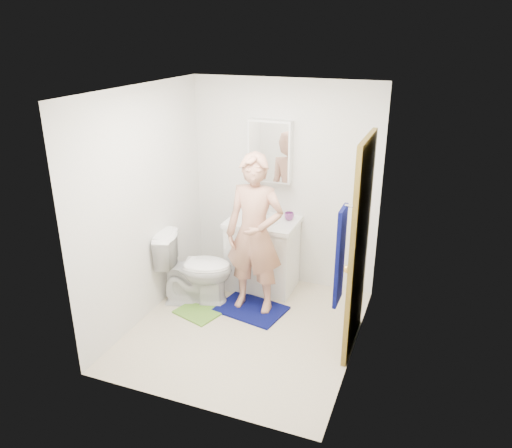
{
  "coord_description": "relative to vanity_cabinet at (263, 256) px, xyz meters",
  "views": [
    {
      "loc": [
        1.67,
        -4.05,
        2.9
      ],
      "look_at": [
        0.02,
        0.25,
        1.07
      ],
      "focal_mm": 35.0,
      "sensor_mm": 36.0,
      "label": 1
    }
  ],
  "objects": [
    {
      "name": "soap_dispenser",
      "position": [
        -0.16,
        -0.01,
        0.54
      ],
      "size": [
        0.1,
        0.1,
        0.18
      ],
      "primitive_type": "imported",
      "rotation": [
        0.0,
        0.0,
        0.26
      ],
      "color": "#BA5D57",
      "rests_on": "countertop"
    },
    {
      "name": "wall_back",
      "position": [
        0.15,
        0.3,
        0.8
      ],
      "size": [
        2.2,
        0.02,
        2.4
      ],
      "primitive_type": "cube",
      "color": "silver",
      "rests_on": "ground"
    },
    {
      "name": "man",
      "position": [
        0.09,
        -0.5,
        0.48
      ],
      "size": [
        0.63,
        0.42,
        1.72
      ],
      "primitive_type": "imported",
      "rotation": [
        0.0,
        0.0,
        0.01
      ],
      "color": "tan",
      "rests_on": "bath_mat"
    },
    {
      "name": "countertop",
      "position": [
        0.0,
        0.0,
        0.43
      ],
      "size": [
        0.79,
        0.59,
        0.05
      ],
      "primitive_type": "cube",
      "color": "white",
      "rests_on": "vanity_cabinet"
    },
    {
      "name": "sink_basin",
      "position": [
        0.0,
        0.0,
        0.44
      ],
      "size": [
        0.4,
        0.4,
        0.03
      ],
      "primitive_type": "cylinder",
      "color": "white",
      "rests_on": "countertop"
    },
    {
      "name": "wall_front",
      "position": [
        0.15,
        -2.12,
        0.8
      ],
      "size": [
        2.2,
        0.02,
        2.4
      ],
      "primitive_type": "cube",
      "color": "silver",
      "rests_on": "ground"
    },
    {
      "name": "green_rug",
      "position": [
        -0.44,
        -0.81,
        -0.39
      ],
      "size": [
        0.55,
        0.5,
        0.02
      ],
      "primitive_type": "cube",
      "rotation": [
        0.0,
        0.0,
        -0.31
      ],
      "color": "#619832",
      "rests_on": "floor"
    },
    {
      "name": "medicine_cabinet",
      "position": [
        0.0,
        0.22,
        1.2
      ],
      "size": [
        0.5,
        0.12,
        0.7
      ],
      "primitive_type": "cube",
      "color": "white",
      "rests_on": "wall_back"
    },
    {
      "name": "bath_mat",
      "position": [
        0.07,
        -0.55,
        -0.39
      ],
      "size": [
        0.79,
        0.63,
        0.02
      ],
      "primitive_type": "cube",
      "rotation": [
        0.0,
        0.0,
        -0.19
      ],
      "color": "#080D50",
      "rests_on": "floor"
    },
    {
      "name": "door_knob",
      "position": [
        1.18,
        -1.08,
        0.55
      ],
      "size": [
        0.07,
        0.07,
        0.07
      ],
      "primitive_type": "sphere",
      "color": "gold",
      "rests_on": "door"
    },
    {
      "name": "towel_hook",
      "position": [
        1.22,
        -1.48,
        1.27
      ],
      "size": [
        0.06,
        0.02,
        0.02
      ],
      "primitive_type": "cylinder",
      "rotation": [
        0.0,
        1.57,
        0.0
      ],
      "color": "silver",
      "rests_on": "wall_right"
    },
    {
      "name": "door",
      "position": [
        1.22,
        -0.76,
        0.62
      ],
      "size": [
        0.05,
        0.8,
        2.05
      ],
      "primitive_type": "cube",
      "color": "olive",
      "rests_on": "ground"
    },
    {
      "name": "wall_left",
      "position": [
        -0.96,
        -0.91,
        0.8
      ],
      "size": [
        0.02,
        2.4,
        2.4
      ],
      "primitive_type": "cube",
      "color": "silver",
      "rests_on": "ground"
    },
    {
      "name": "toothbrush_cup",
      "position": [
        0.27,
        0.12,
        0.49
      ],
      "size": [
        0.13,
        0.13,
        0.09
      ],
      "primitive_type": "imported",
      "rotation": [
        0.0,
        0.0,
        0.19
      ],
      "color": "#833D87",
      "rests_on": "countertop"
    },
    {
      "name": "towel",
      "position": [
        1.18,
        -1.48,
        0.85
      ],
      "size": [
        0.03,
        0.24,
        0.8
      ],
      "primitive_type": "cube",
      "color": "#080D50",
      "rests_on": "wall_right"
    },
    {
      "name": "wall_right",
      "position": [
        1.26,
        -0.91,
        0.8
      ],
      "size": [
        0.02,
        2.4,
        2.4
      ],
      "primitive_type": "cube",
      "color": "silver",
      "rests_on": "ground"
    },
    {
      "name": "faucet",
      "position": [
        0.0,
        0.18,
        0.51
      ],
      "size": [
        0.03,
        0.03,
        0.12
      ],
      "primitive_type": "cylinder",
      "color": "silver",
      "rests_on": "countertop"
    },
    {
      "name": "toilet",
      "position": [
        -0.58,
        -0.59,
        0.01
      ],
      "size": [
        0.91,
        0.67,
        0.83
      ],
      "primitive_type": "imported",
      "rotation": [
        0.0,
        0.0,
        1.84
      ],
      "color": "white",
      "rests_on": "floor"
    },
    {
      "name": "vanity_cabinet",
      "position": [
        0.0,
        0.0,
        0.0
      ],
      "size": [
        0.75,
        0.55,
        0.8
      ],
      "primitive_type": "cube",
      "color": "white",
      "rests_on": "floor"
    },
    {
      "name": "ceiling",
      "position": [
        0.15,
        -0.91,
        2.01
      ],
      "size": [
        2.2,
        2.4,
        0.02
      ],
      "primitive_type": "cube",
      "color": "white",
      "rests_on": "ground"
    },
    {
      "name": "mirror_panel",
      "position": [
        0.0,
        0.16,
        1.2
      ],
      "size": [
        0.46,
        0.01,
        0.66
      ],
      "primitive_type": "cube",
      "color": "white",
      "rests_on": "wall_back"
    },
    {
      "name": "floor",
      "position": [
        0.15,
        -0.91,
        -0.41
      ],
      "size": [
        2.2,
        2.4,
        0.02
      ],
      "primitive_type": "cube",
      "color": "beige",
      "rests_on": "ground"
    }
  ]
}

